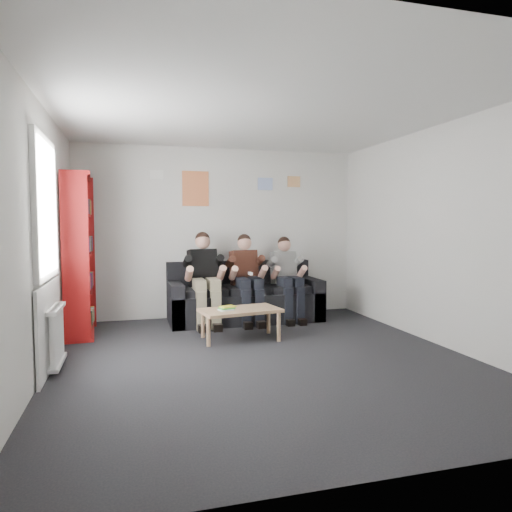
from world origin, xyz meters
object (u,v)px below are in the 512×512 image
at_px(person_left, 205,279).
at_px(sofa, 244,299).
at_px(bookshelf, 80,255).
at_px(coffee_table, 240,313).
at_px(person_middle, 247,278).
at_px(person_right, 288,278).

bearing_deg(person_left, sofa, 10.15).
distance_m(bookshelf, person_left, 1.75).
relative_size(coffee_table, person_left, 0.73).
xyz_separation_m(bookshelf, person_left, (1.70, 0.15, -0.39)).
xyz_separation_m(coffee_table, person_middle, (0.34, 0.98, 0.32)).
bearing_deg(person_middle, sofa, 82.05).
xyz_separation_m(coffee_table, person_left, (-0.30, 0.97, 0.34)).
bearing_deg(person_right, person_middle, 174.98).
height_order(bookshelf, coffee_table, bookshelf).
height_order(coffee_table, person_left, person_left).
relative_size(sofa, person_middle, 1.73).
height_order(sofa, bookshelf, bookshelf).
xyz_separation_m(sofa, bookshelf, (-2.34, -0.36, 0.75)).
xyz_separation_m(bookshelf, person_middle, (2.34, 0.15, -0.40)).
distance_m(coffee_table, person_middle, 1.08).
bearing_deg(person_middle, person_right, -7.68).
distance_m(sofa, coffee_table, 1.23).
height_order(sofa, person_right, person_right).
bearing_deg(sofa, person_middle, -90.00).
distance_m(sofa, person_middle, 0.41).
xyz_separation_m(person_left, person_middle, (0.65, 0.00, -0.01)).
xyz_separation_m(bookshelf, coffee_table, (2.00, -0.82, -0.72)).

